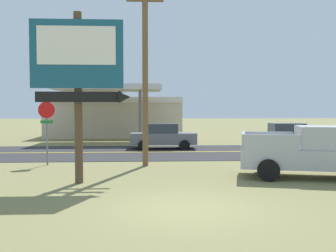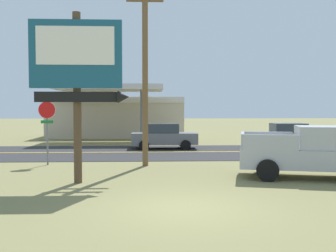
# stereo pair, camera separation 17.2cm
# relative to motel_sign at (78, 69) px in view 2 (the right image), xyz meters

# --- Properties ---
(ground_plane) EXTENTS (180.00, 180.00, 0.00)m
(ground_plane) POSITION_rel_motel_sign_xyz_m (3.31, -3.51, -3.99)
(ground_plane) COLOR olive
(road_asphalt) EXTENTS (140.00, 8.00, 0.02)m
(road_asphalt) POSITION_rel_motel_sign_xyz_m (3.31, 9.49, -3.98)
(road_asphalt) COLOR #2B2B2D
(road_asphalt) RESTS_ON ground
(road_centre_line) EXTENTS (126.00, 0.20, 0.01)m
(road_centre_line) POSITION_rel_motel_sign_xyz_m (3.31, 9.49, -3.96)
(road_centre_line) COLOR gold
(road_centre_line) RESTS_ON road_asphalt
(motel_sign) EXTENTS (3.40, 0.54, 5.95)m
(motel_sign) POSITION_rel_motel_sign_xyz_m (0.00, 0.00, 0.00)
(motel_sign) COLOR brown
(motel_sign) RESTS_ON ground
(stop_sign) EXTENTS (0.80, 0.08, 2.95)m
(stop_sign) POSITION_rel_motel_sign_xyz_m (-2.28, 4.59, -1.96)
(stop_sign) COLOR slate
(stop_sign) RESTS_ON ground
(utility_pole) EXTENTS (1.85, 0.26, 8.76)m
(utility_pole) POSITION_rel_motel_sign_xyz_m (2.25, 4.11, 0.69)
(utility_pole) COLOR brown
(utility_pole) RESTS_ON ground
(gas_station) EXTENTS (12.00, 11.50, 4.40)m
(gas_station) POSITION_rel_motel_sign_xyz_m (-0.58, 22.55, -2.04)
(gas_station) COLOR beige
(gas_station) RESTS_ON ground
(pickup_silver_parked_on_lawn) EXTENTS (5.52, 3.14, 1.96)m
(pickup_silver_parked_on_lawn) POSITION_rel_motel_sign_xyz_m (8.54, 0.65, -3.02)
(pickup_silver_parked_on_lawn) COLOR #A8AAAF
(pickup_silver_parked_on_lawn) RESTS_ON ground
(car_white_mid_lane) EXTENTS (4.20, 2.00, 1.64)m
(car_white_mid_lane) POSITION_rel_motel_sign_xyz_m (11.64, 11.49, -3.16)
(car_white_mid_lane) COLOR silver
(car_white_mid_lane) RESTS_ON ground
(car_grey_far_lane) EXTENTS (4.20, 2.00, 1.64)m
(car_grey_far_lane) POSITION_rel_motel_sign_xyz_m (3.35, 11.49, -3.16)
(car_grey_far_lane) COLOR slate
(car_grey_far_lane) RESTS_ON ground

